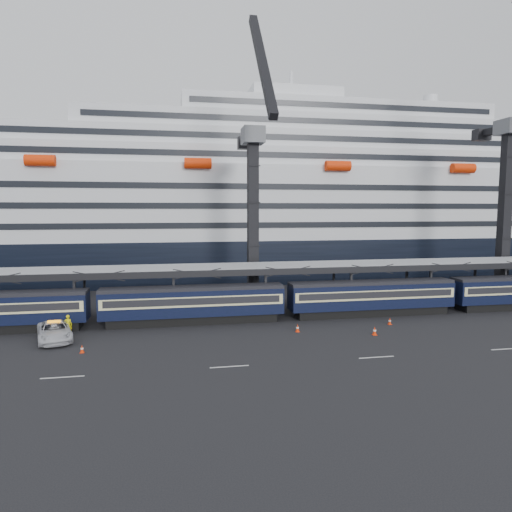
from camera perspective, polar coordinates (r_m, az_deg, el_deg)
The scene contains 12 objects.
ground at distance 49.58m, azimuth 27.70°, elevation -8.76°, with size 260.00×260.00×0.00m, color black.
train at distance 54.78m, azimuth 17.44°, elevation -4.67°, with size 133.05×3.00×4.05m.
canopy at distance 60.05m, azimuth 19.66°, elevation -0.89°, with size 130.00×6.25×5.53m.
cruise_ship at distance 88.39m, azimuth 8.65°, elevation 6.03°, with size 214.09×28.84×34.00m.
crane_dark_near at distance 56.97m, azimuth -0.31°, elevation 5.83°, with size 4.50×17.75×35.08m.
crane_dark_mid at distance 71.25m, azimuth 28.94°, elevation 6.26°, with size 4.50×18.24×39.64m.
pickup_truck at distance 45.97m, azimuth -23.87°, elevation -8.61°, with size 2.82×6.13×1.70m, color silver.
worker at distance 47.27m, azimuth -22.43°, elevation -7.98°, with size 0.73×0.48×2.00m, color #D7CC0B.
traffic_cone_a at distance 41.46m, azimuth -20.92°, elevation -10.79°, with size 0.34×0.34×0.68m.
traffic_cone_b at distance 45.32m, azimuth 5.21°, elevation -8.95°, with size 0.39×0.39×0.78m.
traffic_cone_c at distance 49.90m, azimuth 16.38°, elevation -7.81°, with size 0.36×0.36×0.72m.
traffic_cone_d at distance 45.44m, azimuth 14.61°, elevation -9.03°, with size 0.42×0.42×0.84m.
Camera 1 is at (-30.22, -37.46, 11.91)m, focal length 32.00 mm.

